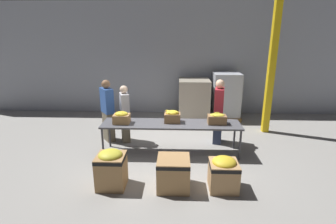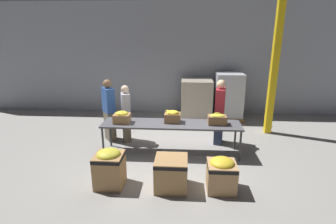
# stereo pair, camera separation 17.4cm
# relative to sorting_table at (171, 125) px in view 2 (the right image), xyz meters

# --- Properties ---
(ground_plane) EXTENTS (30.00, 30.00, 0.00)m
(ground_plane) POSITION_rel_sorting_table_xyz_m (0.00, 0.00, -0.74)
(ground_plane) COLOR gray
(wall_back) EXTENTS (16.00, 0.08, 4.00)m
(wall_back) POSITION_rel_sorting_table_xyz_m (0.00, 3.61, 1.26)
(wall_back) COLOR #9399A3
(wall_back) RESTS_ON ground_plane
(sorting_table) EXTENTS (3.38, 0.77, 0.79)m
(sorting_table) POSITION_rel_sorting_table_xyz_m (0.00, 0.00, 0.00)
(sorting_table) COLOR #4C4C51
(sorting_table) RESTS_ON ground_plane
(banana_box_0) EXTENTS (0.39, 0.32, 0.31)m
(banana_box_0) POSITION_rel_sorting_table_xyz_m (-1.21, -0.04, 0.20)
(banana_box_0) COLOR #A37A4C
(banana_box_0) RESTS_ON sorting_table
(banana_box_1) EXTENTS (0.39, 0.31, 0.31)m
(banana_box_1) POSITION_rel_sorting_table_xyz_m (0.03, 0.09, 0.20)
(banana_box_1) COLOR olive
(banana_box_1) RESTS_ON sorting_table
(banana_box_2) EXTENTS (0.44, 0.31, 0.29)m
(banana_box_2) POSITION_rel_sorting_table_xyz_m (1.11, 0.01, 0.18)
(banana_box_2) COLOR olive
(banana_box_2) RESTS_ON sorting_table
(volunteer_0) EXTENTS (0.32, 0.50, 1.75)m
(volunteer_0) POSITION_rel_sorting_table_xyz_m (1.25, 0.74, 0.12)
(volunteer_0) COLOR #2D3856
(volunteer_0) RESTS_ON ground_plane
(volunteer_1) EXTENTS (0.45, 0.51, 1.72)m
(volunteer_1) POSITION_rel_sorting_table_xyz_m (-1.76, 0.77, 0.11)
(volunteer_1) COLOR #6B604C
(volunteer_1) RESTS_ON ground_plane
(volunteer_2) EXTENTS (0.34, 0.47, 1.57)m
(volunteer_2) POSITION_rel_sorting_table_xyz_m (-1.28, 0.73, 0.04)
(volunteer_2) COLOR #6B604C
(volunteer_2) RESTS_ON ground_plane
(donation_bin_0) EXTENTS (0.54, 0.54, 0.76)m
(donation_bin_0) POSITION_rel_sorting_table_xyz_m (-1.12, -1.55, -0.34)
(donation_bin_0) COLOR #A37A4C
(donation_bin_0) RESTS_ON ground_plane
(donation_bin_1) EXTENTS (0.62, 0.62, 0.62)m
(donation_bin_1) POSITION_rel_sorting_table_xyz_m (0.09, -1.55, -0.41)
(donation_bin_1) COLOR #A37A4C
(donation_bin_1) RESTS_ON ground_plane
(donation_bin_2) EXTENTS (0.54, 0.54, 0.66)m
(donation_bin_2) POSITION_rel_sorting_table_xyz_m (1.04, -1.55, -0.40)
(donation_bin_2) COLOR tan
(donation_bin_2) RESTS_ON ground_plane
(support_pillar) EXTENTS (0.19, 0.19, 4.00)m
(support_pillar) POSITION_rel_sorting_table_xyz_m (2.84, 1.64, 1.26)
(support_pillar) COLOR yellow
(support_pillar) RESTS_ON ground_plane
(pallet_stack_0) EXTENTS (1.13, 1.13, 1.39)m
(pallet_stack_0) POSITION_rel_sorting_table_xyz_m (0.71, 2.83, -0.06)
(pallet_stack_0) COLOR olive
(pallet_stack_0) RESTS_ON ground_plane
(pallet_stack_1) EXTENTS (0.99, 0.99, 1.61)m
(pallet_stack_1) POSITION_rel_sorting_table_xyz_m (1.83, 2.93, 0.05)
(pallet_stack_1) COLOR olive
(pallet_stack_1) RESTS_ON ground_plane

